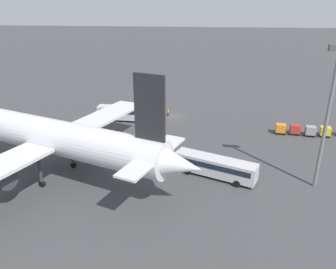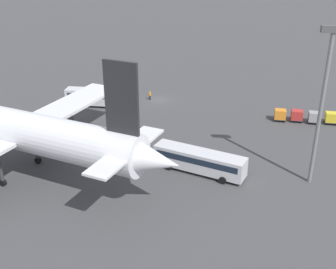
% 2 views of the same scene
% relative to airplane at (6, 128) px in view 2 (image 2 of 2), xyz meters
% --- Properties ---
extents(ground_plane, '(600.00, 600.00, 0.00)m').
position_rel_airplane_xyz_m(ground_plane, '(-16.26, -30.22, -6.55)').
color(ground_plane, '#424244').
extents(airplane, '(48.57, 42.06, 17.42)m').
position_rel_airplane_xyz_m(airplane, '(0.00, 0.00, 0.00)').
color(airplane, silver).
rests_on(airplane, ground).
extents(shuttle_bus_near, '(13.07, 3.22, 3.32)m').
position_rel_airplane_xyz_m(shuttle_bus_near, '(-5.83, -25.74, -4.57)').
color(shuttle_bus_near, silver).
rests_on(shuttle_bus_near, ground).
extents(shuttle_bus_far, '(12.78, 7.23, 3.12)m').
position_rel_airplane_xyz_m(shuttle_bus_far, '(-25.26, -2.36, -4.67)').
color(shuttle_bus_far, silver).
rests_on(shuttle_bus_far, ground).
extents(worker_person, '(0.38, 0.38, 1.74)m').
position_rel_airplane_xyz_m(worker_person, '(-14.65, -30.31, -5.68)').
color(worker_person, '#1E1E2D').
rests_on(worker_person, ground).
extents(cargo_cart_yellow, '(2.15, 1.87, 2.06)m').
position_rel_airplane_xyz_m(cargo_cart_yellow, '(-47.24, -21.26, -5.36)').
color(cargo_cart_yellow, '#38383D').
rests_on(cargo_cart_yellow, ground).
extents(cargo_cart_grey, '(2.15, 1.87, 2.06)m').
position_rel_airplane_xyz_m(cargo_cart_grey, '(-44.41, -21.19, -5.36)').
color(cargo_cart_grey, '#38383D').
rests_on(cargo_cart_grey, ground).
extents(cargo_cart_red, '(2.15, 1.87, 2.06)m').
position_rel_airplane_xyz_m(cargo_cart_red, '(-41.58, -21.74, -5.36)').
color(cargo_cart_red, '#38383D').
rests_on(cargo_cart_red, ground).
extents(cargo_cart_orange, '(2.15, 1.87, 2.06)m').
position_rel_airplane_xyz_m(cargo_cart_orange, '(-38.75, -21.78, -5.36)').
color(cargo_cart_orange, '#38383D').
rests_on(cargo_cart_orange, ground).
extents(light_pole, '(2.80, 0.70, 20.12)m').
position_rel_airplane_xyz_m(light_pole, '(-39.70, -1.25, 5.58)').
color(light_pole, slate).
rests_on(light_pole, ground).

